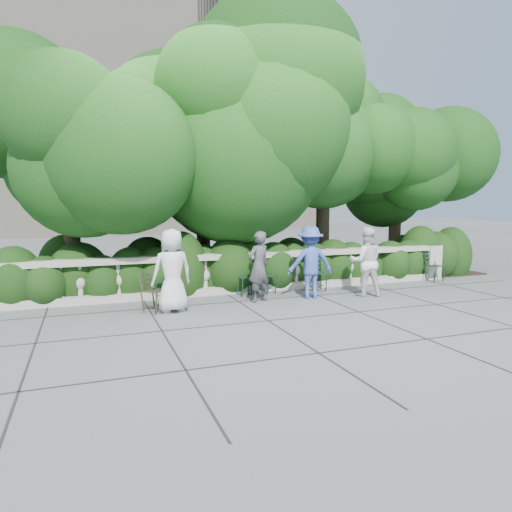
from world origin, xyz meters
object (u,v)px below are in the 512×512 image
object	(u,v)px
chair_weathered	(161,313)
person_woman_grey	(259,267)
person_older_blue	(310,262)
chair_c	(270,295)
chair_f	(439,282)
chair_b	(249,297)
person_businessman	(172,271)
person_casual_man	(366,262)
chair_d	(260,295)
chair_a	(164,302)
chair_e	(319,291)

from	to	relation	value
chair_weathered	person_woman_grey	size ratio (longest dim) A/B	0.53
chair_weathered	person_older_blue	size ratio (longest dim) A/B	0.50
chair_c	person_older_blue	xyz separation A→B (m)	(0.75, -0.66, 0.85)
chair_c	chair_f	xyz separation A→B (m)	(5.14, -0.03, 0.00)
chair_weathered	chair_b	bearing A→B (deg)	-23.79
chair_weathered	person_businessman	bearing A→B (deg)	-38.92
chair_weathered	person_businessman	size ratio (longest dim) A/B	0.49
person_casual_man	person_older_blue	distance (m)	1.39
chair_c	chair_f	size ratio (longest dim) A/B	1.00
chair_f	chair_b	bearing A→B (deg)	170.46
chair_d	chair_weathered	bearing A→B (deg)	-164.68
chair_a	chair_c	distance (m)	2.54
chair_c	person_casual_man	world-z (taller)	person_casual_man
chair_d	person_woman_grey	world-z (taller)	person_woman_grey
chair_d	person_casual_man	xyz separation A→B (m)	(2.35, -0.91, 0.83)
chair_b	chair_a	bearing A→B (deg)	174.95
chair_f	person_older_blue	size ratio (longest dim) A/B	0.50
chair_c	chair_weathered	bearing A→B (deg)	-178.43
person_older_blue	person_woman_grey	bearing A→B (deg)	4.54
person_woman_grey	person_casual_man	size ratio (longest dim) A/B	0.97
chair_c	person_older_blue	size ratio (longest dim) A/B	0.50
person_businessman	chair_c	bearing A→B (deg)	-171.86
chair_e	person_older_blue	xyz separation A→B (m)	(-0.58, -0.60, 0.85)
chair_weathered	chair_d	bearing A→B (deg)	-24.91
chair_c	chair_e	size ratio (longest dim) A/B	1.00
chair_e	person_businessman	distance (m)	4.03
chair_d	chair_f	distance (m)	5.38
chair_e	person_older_blue	distance (m)	1.19
person_businessman	person_casual_man	size ratio (longest dim) A/B	1.03
chair_a	chair_weathered	bearing A→B (deg)	-75.50
chair_c	person_casual_man	distance (m)	2.44
chair_a	chair_e	bearing A→B (deg)	25.88
chair_e	person_casual_man	distance (m)	1.42
chair_a	person_woman_grey	xyz separation A→B (m)	(2.02, -0.68, 0.80)
chair_f	person_woman_grey	world-z (taller)	person_woman_grey
person_businessman	person_casual_man	xyz separation A→B (m)	(4.64, 0.00, -0.03)
chair_b	chair_weathered	bearing A→B (deg)	-160.42
chair_weathered	person_casual_man	xyz separation A→B (m)	(4.89, 0.03, 0.83)
chair_a	chair_b	distance (m)	1.99
person_older_blue	person_businessman	bearing A→B (deg)	10.36
chair_d	chair_b	bearing A→B (deg)	-172.91
person_casual_man	person_woman_grey	bearing A→B (deg)	15.12
chair_b	chair_f	xyz separation A→B (m)	(5.69, 0.02, 0.00)
person_businessman	chair_weathered	bearing A→B (deg)	-5.15
chair_a	chair_weathered	xyz separation A→B (m)	(-0.23, -0.98, 0.00)
chair_d	person_businessman	xyz separation A→B (m)	(-2.28, -0.91, 0.85)
person_businessman	person_woman_grey	size ratio (longest dim) A/B	1.07
chair_a	chair_e	xyz separation A→B (m)	(3.87, -0.11, 0.00)
chair_a	person_woman_grey	size ratio (longest dim) A/B	0.53
chair_d	chair_f	xyz separation A→B (m)	(5.38, -0.05, 0.00)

